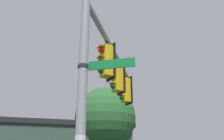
{
  "coord_description": "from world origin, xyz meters",
  "views": [
    {
      "loc": [
        -5.31,
        2.37,
        1.75
      ],
      "look_at": [
        2.08,
        -2.02,
        5.1
      ],
      "focal_mm": 42.7,
      "sensor_mm": 36.0,
      "label": 1
    }
  ],
  "objects": [
    {
      "name": "traffic_light_nearest_pole",
      "position": [
        1.52,
        -1.46,
        5.11
      ],
      "size": [
        0.54,
        0.49,
        1.31
      ],
      "color": "black"
    },
    {
      "name": "signal_pole",
      "position": [
        0.0,
        0.0,
        3.4
      ],
      "size": [
        0.22,
        0.22,
        6.79
      ],
      "primitive_type": "cylinder",
      "color": "gray",
      "rests_on": "ground"
    },
    {
      "name": "tree_by_storefront",
      "position": [
        9.29,
        -5.8,
        5.01
      ],
      "size": [
        3.85,
        3.85,
        6.96
      ],
      "color": "#4C3823",
      "rests_on": "ground"
    },
    {
      "name": "traffic_light_mid_inner",
      "position": [
        2.7,
        -2.6,
        5.11
      ],
      "size": [
        0.54,
        0.49,
        1.31
      ],
      "color": "black"
    },
    {
      "name": "traffic_light_mid_outer",
      "position": [
        3.88,
        -3.75,
        5.11
      ],
      "size": [
        0.54,
        0.49,
        1.31
      ],
      "color": "black"
    },
    {
      "name": "street_name_sign",
      "position": [
        -0.27,
        -0.28,
        4.08
      ],
      "size": [
        1.0,
        1.03,
        0.22
      ],
      "color": "#147238"
    },
    {
      "name": "mast_arm",
      "position": [
        2.36,
        -2.29,
        5.9
      ],
      "size": [
        4.83,
        4.7,
        0.17
      ],
      "primitive_type": "cylinder",
      "rotation": [
        0.0,
        1.57,
        5.51
      ],
      "color": "gray"
    }
  ]
}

